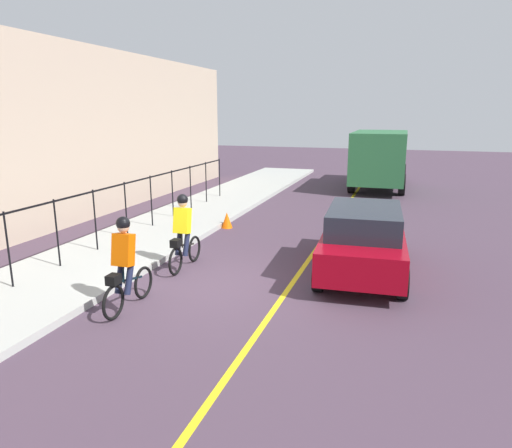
% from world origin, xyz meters
% --- Properties ---
extents(ground_plane, '(80.00, 80.00, 0.00)m').
position_xyz_m(ground_plane, '(0.00, 0.00, 0.00)').
color(ground_plane, '#473645').
extents(lane_line_centre, '(36.00, 0.12, 0.01)m').
position_xyz_m(lane_line_centre, '(0.00, -1.60, 0.00)').
color(lane_line_centre, yellow).
rests_on(lane_line_centre, ground).
extents(sidewalk, '(40.00, 3.20, 0.15)m').
position_xyz_m(sidewalk, '(0.00, 3.40, 0.07)').
color(sidewalk, '#A7A9A3').
rests_on(sidewalk, ground).
extents(building_wall, '(28.00, 0.80, 5.91)m').
position_xyz_m(building_wall, '(2.00, 7.00, 2.96)').
color(building_wall, tan).
rests_on(building_wall, ground).
extents(iron_fence, '(16.92, 0.04, 1.60)m').
position_xyz_m(iron_fence, '(1.00, 3.80, 1.29)').
color(iron_fence, black).
rests_on(iron_fence, sidewalk).
extents(cyclist_lead, '(1.71, 0.37, 1.83)m').
position_xyz_m(cyclist_lead, '(-1.78, 1.07, 0.91)').
color(cyclist_lead, black).
rests_on(cyclist_lead, ground).
extents(cyclist_follow, '(1.71, 0.37, 1.83)m').
position_xyz_m(cyclist_follow, '(0.70, 1.11, 0.91)').
color(cyclist_follow, black).
rests_on(cyclist_follow, ground).
extents(patrol_sedan, '(4.50, 2.14, 1.58)m').
position_xyz_m(patrol_sedan, '(1.82, -2.98, 0.82)').
color(patrol_sedan, maroon).
rests_on(patrol_sedan, ground).
extents(box_truck_background, '(6.73, 2.60, 2.78)m').
position_xyz_m(box_truck_background, '(14.79, -2.50, 1.55)').
color(box_truck_background, '#286539').
rests_on(box_truck_background, ground).
extents(traffic_cone_near, '(0.36, 0.36, 0.51)m').
position_xyz_m(traffic_cone_near, '(4.82, 1.64, 0.26)').
color(traffic_cone_near, '#F96007').
rests_on(traffic_cone_near, ground).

